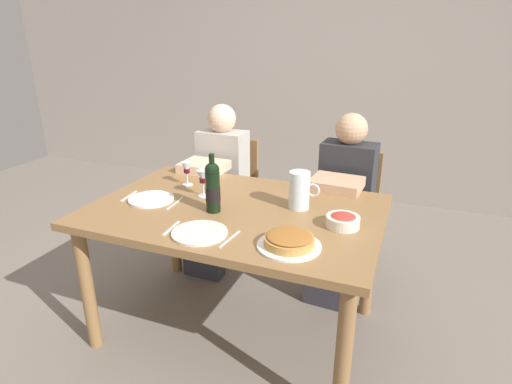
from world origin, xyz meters
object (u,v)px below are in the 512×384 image
wine_glass_left_diner (203,178)px  chair_left (231,189)px  wine_glass_right_diner (187,169)px  diner_right (342,202)px  dinner_plate_right_setting (200,233)px  dinner_plate_left_setting (151,199)px  water_pitcher (299,192)px  wine_bottle (213,187)px  baked_tart (289,241)px  salad_bowl (343,220)px  diner_left (216,184)px  dining_table (236,224)px  chair_right (349,206)px

wine_glass_left_diner → chair_left: wine_glass_left_diner is taller
wine_glass_right_diner → diner_right: size_ratio=0.12×
dinner_plate_right_setting → dinner_plate_left_setting: bearing=149.2°
water_pitcher → dinner_plate_left_setting: 0.81m
wine_glass_right_diner → diner_right: 0.99m
dinner_plate_right_setting → wine_bottle: bearing=103.3°
wine_glass_left_diner → dinner_plate_left_setting: size_ratio=0.62×
baked_tart → diner_right: diner_right is taller
salad_bowl → wine_glass_left_diner: bearing=172.3°
wine_glass_right_diner → dinner_plate_right_setting: wine_glass_right_diner is taller
baked_tart → salad_bowl: size_ratio=1.74×
chair_left → salad_bowl: bearing=138.3°
wine_glass_right_diner → diner_right: bearing=26.7°
water_pitcher → dinner_plate_right_setting: 0.57m
baked_tart → salad_bowl: (0.17, 0.28, 0.00)m
wine_glass_left_diner → diner_right: bearing=39.6°
wine_bottle → wine_glass_left_diner: bearing=131.5°
diner_right → dinner_plate_left_setting: bearing=41.9°
salad_bowl → wine_glass_right_diner: size_ratio=1.10×
wine_glass_right_diner → dinner_plate_left_setting: (-0.06, -0.29, -0.10)m
wine_glass_right_diner → diner_left: size_ratio=0.12×
salad_bowl → diner_right: diner_right is taller
water_pitcher → chair_left: size_ratio=0.23×
wine_bottle → wine_glass_right_diner: 0.44m
dinner_plate_left_setting → diner_right: 1.17m
dining_table → dinner_plate_left_setting: size_ratio=6.07×
dining_table → baked_tart: 0.51m
salad_bowl → dinner_plate_right_setting: (-0.59, -0.32, -0.03)m
dining_table → dinner_plate_left_setting: 0.49m
wine_bottle → baked_tart: size_ratio=1.10×
diner_left → chair_right: bearing=-165.7°
baked_tart → chair_right: 1.22m
dining_table → wine_bottle: 0.25m
chair_left → dinner_plate_right_setting: bearing=109.5°
baked_tart → wine_glass_right_diner: 0.96m
wine_glass_right_diner → chair_left: bearing=92.9°
water_pitcher → dinner_plate_left_setting: size_ratio=0.80×
dinner_plate_right_setting → diner_left: bearing=113.1°
chair_right → diner_right: (-0.01, -0.24, 0.12)m
dinner_plate_left_setting → wine_glass_left_diner: bearing=33.5°
wine_glass_right_diner → diner_left: bearing=94.7°
wine_glass_left_diner → dinner_plate_left_setting: 0.30m
dinner_plate_left_setting → chair_left: 1.01m
wine_bottle → diner_right: diner_right is taller
salad_bowl → diner_right: size_ratio=0.14×
wine_bottle → diner_right: (0.53, 0.73, -0.27)m
dining_table → chair_left: (-0.45, 0.90, -0.17)m
water_pitcher → baked_tart: water_pitcher is taller
chair_right → wine_bottle: bearing=64.4°
dining_table → diner_right: size_ratio=1.29×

